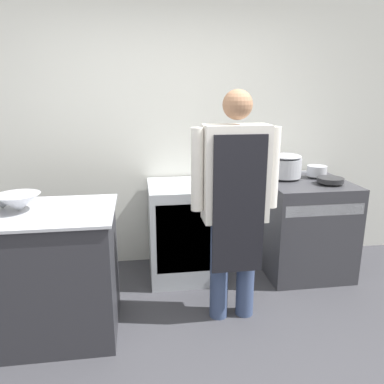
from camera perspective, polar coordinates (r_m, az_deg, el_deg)
wall_back at (r=3.74m, az=-3.40°, el=9.24°), size 8.00×0.05×2.70m
prep_counter at (r=2.95m, az=-22.64°, el=-11.41°), size 1.15×0.75×0.94m
stove at (r=3.82m, az=16.65°, el=-5.05°), size 0.78×0.78×0.93m
fridge_unit at (r=3.58m, az=-1.33°, el=-5.85°), size 0.64×0.68×0.90m
person_cook at (r=2.75m, az=6.59°, el=-0.43°), size 0.65×0.24×1.75m
mixing_bowl at (r=2.79m, az=-24.93°, el=-1.51°), size 0.30×0.30×0.12m
small_bowl at (r=2.92m, az=-26.93°, el=-1.47°), size 0.19×0.19×0.09m
stock_pot at (r=3.72m, az=13.99°, el=3.99°), size 0.31×0.31×0.23m
saute_pan at (r=3.64m, az=20.33°, el=1.74°), size 0.24×0.24×0.04m
sauce_pot at (r=3.87m, az=18.48°, el=3.08°), size 0.19×0.19×0.10m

